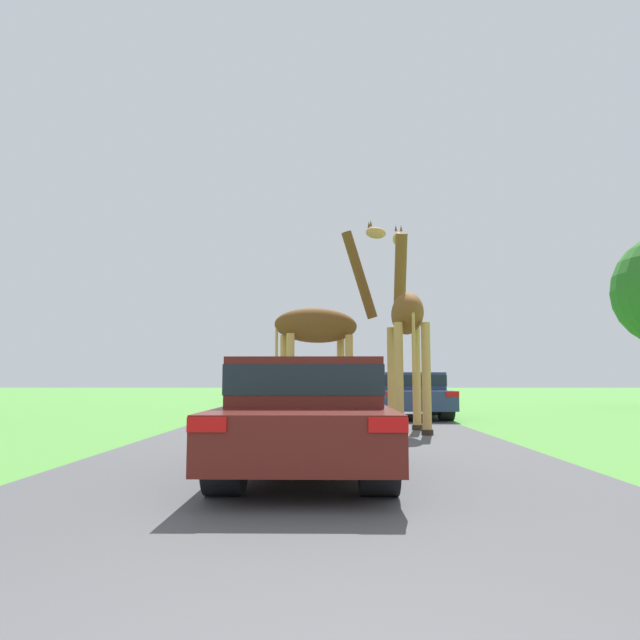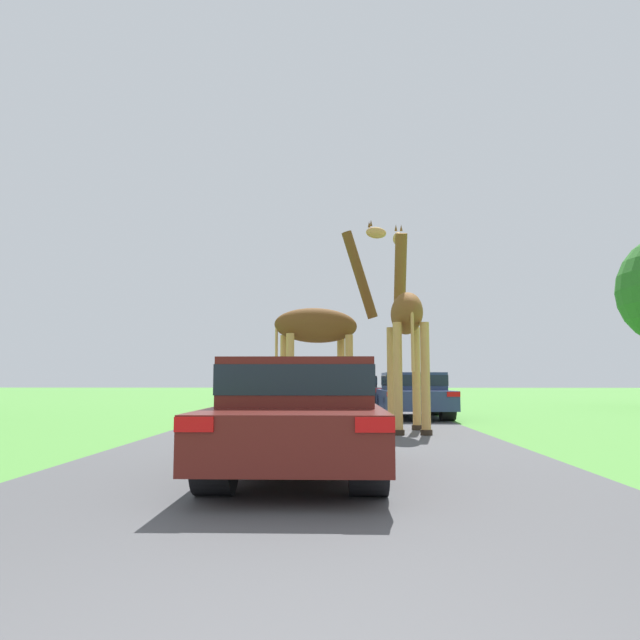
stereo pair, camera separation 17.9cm
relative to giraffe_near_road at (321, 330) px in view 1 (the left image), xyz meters
The scene contains 7 objects.
road 17.77m from the giraffe_near_road, 89.77° to the left, with size 6.93×120.00×0.00m.
giraffe_near_road is the anchor object (origin of this frame).
giraffe_companion 2.28m from the giraffe_near_road, 31.68° to the right, with size 0.85×2.50×4.98m.
car_lead_maroon 7.11m from the giraffe_near_road, 90.74° to the right, with size 1.92×4.19×1.40m.
car_queue_right 16.96m from the giraffe_near_road, 98.09° to the left, with size 1.87×3.98×1.31m.
car_queue_left 8.85m from the giraffe_near_road, 83.00° to the left, with size 1.86×4.76×1.29m.
car_far_ahead 4.76m from the giraffe_near_road, 52.74° to the left, with size 1.97×4.12×1.36m.
Camera 1 is at (0.12, -1.62, 1.15)m, focal length 32.00 mm.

